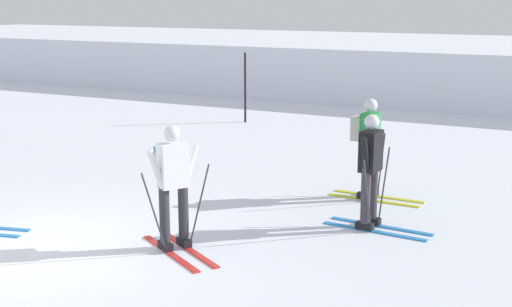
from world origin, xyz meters
The scene contains 6 objects.
ground_plane centered at (0.00, 0.00, 0.00)m, with size 120.00×120.00×0.00m, color silver.
far_snow_ridge centered at (0.00, 18.13, 0.88)m, with size 80.00×7.77×1.75m, color silver.
skier_white centered at (1.75, 1.05, 0.96)m, with size 1.56×1.15×1.71m.
skier_green centered at (3.32, 4.63, 0.96)m, with size 1.61×1.00×1.71m.
skier_black centered at (3.86, 3.09, 0.92)m, with size 1.62×1.00×1.71m.
trail_marker_pole centered at (-2.01, 10.32, 0.95)m, with size 0.06×0.06×1.90m, color black.
Camera 1 is at (6.88, -6.63, 3.36)m, focal length 49.65 mm.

